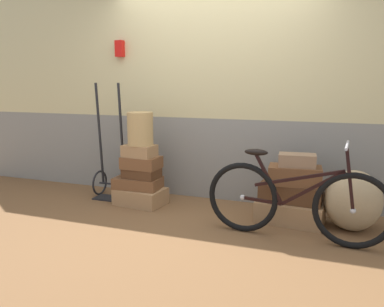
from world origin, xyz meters
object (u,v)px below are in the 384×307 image
(suitcase_3, at_px, (141,162))
(suitcase_4, at_px, (140,151))
(suitcase_2, at_px, (142,173))
(suitcase_8, at_px, (297,160))
(wicker_basket, at_px, (140,129))
(luggage_trolley, at_px, (111,172))
(suitcase_7, at_px, (295,175))
(suitcase_5, at_px, (290,212))
(suitcase_6, at_px, (291,192))
(bicycle, at_px, (294,201))
(suitcase_0, at_px, (141,196))
(burlap_sack, at_px, (353,201))
(suitcase_1, at_px, (138,183))

(suitcase_3, distance_m, suitcase_4, 0.14)
(suitcase_2, xyz_separation_m, suitcase_8, (1.75, 0.00, 0.28))
(wicker_basket, height_order, luggage_trolley, luggage_trolley)
(suitcase_8, xyz_separation_m, luggage_trolley, (-2.25, 0.14, -0.33))
(suitcase_7, bearing_deg, suitcase_8, -8.79)
(suitcase_5, distance_m, suitcase_6, 0.20)
(suitcase_3, distance_m, wicker_basket, 0.40)
(suitcase_7, height_order, wicker_basket, wicker_basket)
(suitcase_6, bearing_deg, suitcase_8, -27.76)
(bicycle, bearing_deg, suitcase_4, 165.96)
(suitcase_7, bearing_deg, suitcase_5, -148.06)
(suitcase_0, height_order, suitcase_5, suitcase_5)
(suitcase_2, bearing_deg, suitcase_6, 5.25)
(burlap_sack, bearing_deg, suitcase_2, 179.23)
(suitcase_6, bearing_deg, suitcase_1, -174.62)
(suitcase_8, relative_size, wicker_basket, 0.96)
(suitcase_4, xyz_separation_m, suitcase_7, (1.75, 0.01, -0.15))
(suitcase_2, xyz_separation_m, luggage_trolley, (-0.50, 0.14, -0.06))
(suitcase_2, bearing_deg, bicycle, -10.17)
(suitcase_3, relative_size, wicker_basket, 1.13)
(suitcase_8, distance_m, luggage_trolley, 2.27)
(suitcase_1, bearing_deg, suitcase_8, -2.27)
(suitcase_0, height_order, burlap_sack, burlap_sack)
(suitcase_4, bearing_deg, suitcase_7, 5.43)
(suitcase_2, distance_m, luggage_trolley, 0.52)
(suitcase_2, relative_size, suitcase_7, 0.78)
(suitcase_0, height_order, suitcase_3, suitcase_3)
(suitcase_4, distance_m, suitcase_5, 1.80)
(wicker_basket, xyz_separation_m, bicycle, (1.78, -0.46, -0.54))
(burlap_sack, bearing_deg, suitcase_4, 179.41)
(suitcase_0, height_order, suitcase_6, suitcase_6)
(suitcase_6, xyz_separation_m, suitcase_7, (0.03, -0.03, 0.19))
(suitcase_0, xyz_separation_m, suitcase_6, (1.72, 0.04, 0.21))
(suitcase_0, xyz_separation_m, bicycle, (1.79, -0.45, 0.27))
(suitcase_0, distance_m, suitcase_2, 0.28)
(suitcase_1, distance_m, suitcase_3, 0.25)
(luggage_trolley, relative_size, bicycle, 0.86)
(suitcase_3, xyz_separation_m, burlap_sack, (2.29, -0.04, -0.20))
(suitcase_2, height_order, suitcase_5, suitcase_2)
(suitcase_7, bearing_deg, luggage_trolley, 171.81)
(suitcase_4, height_order, suitcase_6, suitcase_4)
(suitcase_1, relative_size, burlap_sack, 0.90)
(suitcase_6, xyz_separation_m, luggage_trolley, (-2.20, 0.11, 0.01))
(suitcase_5, height_order, burlap_sack, burlap_sack)
(suitcase_7, height_order, suitcase_8, suitcase_8)
(suitcase_5, bearing_deg, luggage_trolley, -177.66)
(wicker_basket, relative_size, luggage_trolley, 0.27)
(suitcase_4, xyz_separation_m, burlap_sack, (2.31, -0.02, -0.34))
(suitcase_4, xyz_separation_m, suitcase_5, (1.72, -0.01, -0.53))
(suitcase_5, distance_m, suitcase_8, 0.55)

